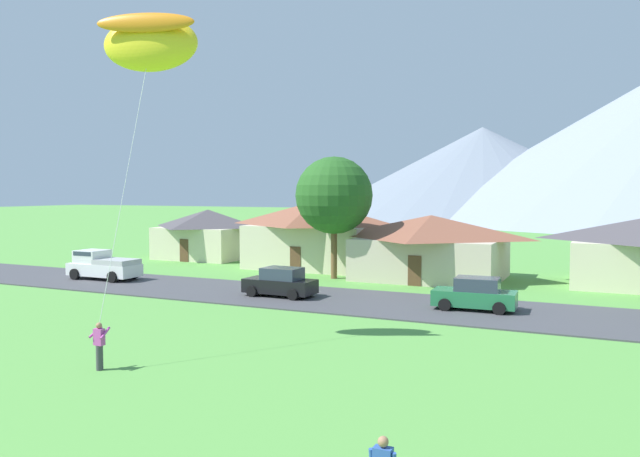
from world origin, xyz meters
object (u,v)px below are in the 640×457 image
at_px(parked_car_green_west_end, 475,295).
at_px(pickup_truck_white_east_side, 103,265).
at_px(house_right_center, 431,246).
at_px(kite_flyer_with_kite, 150,44).
at_px(tree_center, 334,196).
at_px(parked_car_black_mid_west, 280,283).
at_px(house_left_center, 314,234).
at_px(house_rightmost, 208,233).

xyz_separation_m(parked_car_green_west_end, pickup_truck_white_east_side, (-25.75, 0.29, 0.19)).
distance_m(house_right_center, kite_flyer_with_kite, 25.91).
xyz_separation_m(tree_center, parked_car_black_mid_west, (0.36, -8.54, -5.02)).
height_order(tree_center, pickup_truck_white_east_side, tree_center).
height_order(house_left_center, tree_center, tree_center).
relative_size(house_left_center, house_right_center, 1.02).
relative_size(house_right_center, pickup_truck_white_east_side, 2.03).
relative_size(parked_car_green_west_end, kite_flyer_with_kite, 0.32).
relative_size(house_rightmost, tree_center, 0.97).
bearing_deg(tree_center, house_rightmost, 154.92).
bearing_deg(parked_car_black_mid_west, house_rightmost, 135.67).
bearing_deg(house_left_center, house_right_center, -10.24).
bearing_deg(parked_car_black_mid_west, house_left_center, 107.69).
xyz_separation_m(pickup_truck_white_east_side, kite_flyer_with_kite, (15.28, -12.81, 10.98)).
height_order(house_right_center, parked_car_black_mid_west, house_right_center).
distance_m(house_rightmost, parked_car_black_mid_west, 23.05).
distance_m(house_right_center, pickup_truck_white_east_side, 23.09).
xyz_separation_m(house_left_center, kite_flyer_with_kite, (4.94, -25.29, 9.26)).
height_order(tree_center, parked_car_black_mid_west, tree_center).
bearing_deg(kite_flyer_with_kite, parked_car_green_west_end, 50.10).
bearing_deg(kite_flyer_with_kite, pickup_truck_white_east_side, 140.02).
bearing_deg(parked_car_black_mid_west, house_right_center, 63.27).
height_order(house_right_center, kite_flyer_with_kite, kite_flyer_with_kite).
height_order(parked_car_black_mid_west, pickup_truck_white_east_side, pickup_truck_white_east_side).
bearing_deg(house_right_center, house_rightmost, 168.58).
distance_m(tree_center, parked_car_green_west_end, 14.83).
height_order(house_left_center, house_right_center, house_left_center).
height_order(house_right_center, house_rightmost, house_right_center).
relative_size(tree_center, kite_flyer_with_kite, 0.65).
height_order(house_rightmost, tree_center, tree_center).
distance_m(parked_car_green_west_end, pickup_truck_white_east_side, 25.75).
xyz_separation_m(house_left_center, parked_car_green_west_end, (15.41, -12.77, -1.91)).
bearing_deg(house_right_center, tree_center, -153.91).
bearing_deg(parked_car_black_mid_west, pickup_truck_white_east_side, 176.41).
distance_m(tree_center, parked_car_black_mid_west, 9.92).
distance_m(house_right_center, parked_car_black_mid_west, 13.04).
xyz_separation_m(house_rightmost, kite_flyer_with_kite, (17.12, -27.97, 9.72)).
bearing_deg(house_left_center, parked_car_green_west_end, -39.64).
distance_m(house_left_center, parked_car_black_mid_west, 14.19).
height_order(parked_car_black_mid_west, kite_flyer_with_kite, kite_flyer_with_kite).
distance_m(house_rightmost, tree_center, 18.13).
bearing_deg(pickup_truck_white_east_side, tree_center, 28.15).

